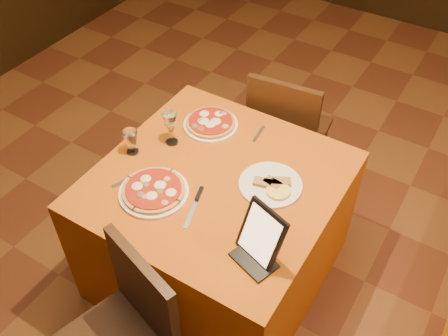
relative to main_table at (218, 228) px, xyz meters
The scene contains 12 objects.
floor 0.54m from the main_table, 10.98° to the right, with size 6.00×7.00×0.01m, color #5E2D19.
main_table is the anchor object (origin of this frame).
chair_main_far 0.84m from the main_table, 90.00° to the left, with size 0.46×0.46×0.91m, color black, non-canonical shape.
pizza_near 0.49m from the main_table, 129.75° to the right, with size 0.32×0.32×0.03m.
pizza_far 0.55m from the main_table, 127.26° to the left, with size 0.29×0.29×0.03m.
cutlet_dish 0.46m from the main_table, 20.44° to the left, with size 0.30×0.30×0.03m.
wine_glass 0.58m from the main_table, 163.96° to the left, with size 0.08×0.08×0.19m, color #D6D77A, non-canonical shape.
water_glass 0.64m from the main_table, behind, with size 0.07×0.07×0.13m, color white, non-canonical shape.
tablet 0.68m from the main_table, 35.51° to the right, with size 0.20×0.02×0.24m, color black.
knife 0.43m from the main_table, 86.96° to the right, with size 0.24×0.02×0.01m, color silver.
fork_near 0.56m from the main_table, 147.63° to the right, with size 0.18×0.02×0.01m, color silver.
fork_far 0.54m from the main_table, 87.87° to the left, with size 0.14×0.02×0.01m, color #A8A8AE.
Camera 1 is at (0.52, -1.31, 2.43)m, focal length 40.00 mm.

